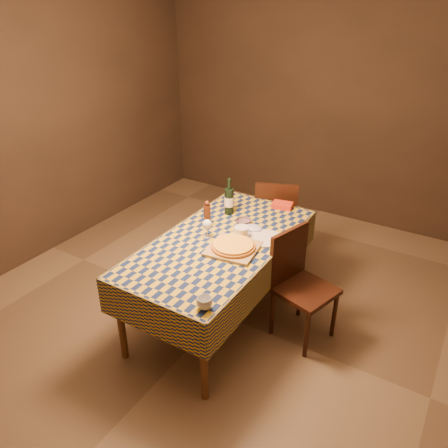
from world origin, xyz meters
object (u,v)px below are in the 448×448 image
(white_plate, at_px, (266,239))
(chair_far, at_px, (276,217))
(dining_table, at_px, (221,248))
(wine_bottle, at_px, (229,201))
(chair_right, at_px, (298,279))
(cutting_board, at_px, (233,249))
(pizza, at_px, (233,246))
(bowl, at_px, (244,222))

(white_plate, distance_m, chair_far, 0.96)
(white_plate, bearing_deg, dining_table, -145.82)
(wine_bottle, xyz_separation_m, chair_far, (0.19, 0.62, -0.38))
(dining_table, height_order, chair_right, chair_right)
(wine_bottle, relative_size, chair_far, 0.37)
(wine_bottle, bearing_deg, white_plate, -27.06)
(chair_right, bearing_deg, cutting_board, -152.83)
(wine_bottle, distance_m, chair_right, 0.96)
(pizza, bearing_deg, cutting_board, 180.00)
(dining_table, bearing_deg, white_plate, 34.18)
(dining_table, height_order, white_plate, white_plate)
(bowl, xyz_separation_m, white_plate, (0.29, -0.15, -0.01))
(chair_far, bearing_deg, dining_table, -89.72)
(pizza, distance_m, chair_far, 1.21)
(white_plate, bearing_deg, chair_right, -7.41)
(cutting_board, relative_size, bowl, 2.81)
(wine_bottle, height_order, chair_right, wine_bottle)
(bowl, xyz_separation_m, chair_right, (0.61, -0.19, -0.27))
(pizza, relative_size, chair_far, 0.50)
(dining_table, xyz_separation_m, wine_bottle, (-0.20, 0.46, 0.20))
(bowl, height_order, chair_right, chair_right)
(dining_table, distance_m, bowl, 0.37)
(white_plate, xyz_separation_m, chair_right, (0.33, -0.04, -0.26))
(cutting_board, xyz_separation_m, bowl, (-0.15, 0.43, 0.01))
(pizza, height_order, chair_far, chair_far)
(pizza, relative_size, white_plate, 1.59)
(pizza, bearing_deg, dining_table, 154.78)
(bowl, distance_m, chair_far, 0.78)
(dining_table, relative_size, pizza, 3.99)
(cutting_board, distance_m, chair_far, 1.20)
(dining_table, relative_size, bowl, 13.84)
(cutting_board, bearing_deg, white_plate, 63.14)
(bowl, xyz_separation_m, wine_bottle, (-0.22, 0.11, 0.11))
(bowl, relative_size, wine_bottle, 0.39)
(dining_table, bearing_deg, chair_far, 90.28)
(white_plate, bearing_deg, pizza, -116.86)
(dining_table, distance_m, white_plate, 0.38)
(wine_bottle, bearing_deg, dining_table, -66.77)
(chair_right, bearing_deg, chair_far, 124.70)
(white_plate, relative_size, chair_far, 0.31)
(white_plate, bearing_deg, chair_far, 109.49)
(pizza, height_order, chair_right, chair_right)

